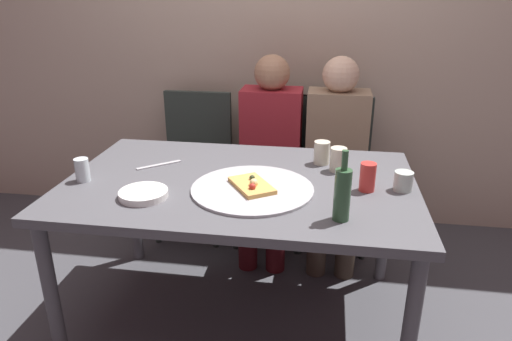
# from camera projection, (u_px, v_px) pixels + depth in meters

# --- Properties ---
(ground_plane) EXTENTS (8.00, 8.00, 0.00)m
(ground_plane) POSITION_uv_depth(u_px,v_px,m) (242.00, 314.00, 2.33)
(ground_plane) COLOR #424247
(back_wall) EXTENTS (6.00, 0.10, 2.60)m
(back_wall) POSITION_uv_depth(u_px,v_px,m) (274.00, 25.00, 2.95)
(back_wall) COLOR #BCA893
(back_wall) RESTS_ON ground_plane
(dining_table) EXTENTS (1.54, 0.98, 0.73)m
(dining_table) POSITION_uv_depth(u_px,v_px,m) (240.00, 195.00, 2.08)
(dining_table) COLOR #4C4C51
(dining_table) RESTS_ON ground_plane
(pizza_tray) EXTENTS (0.52, 0.52, 0.01)m
(pizza_tray) POSITION_uv_depth(u_px,v_px,m) (252.00, 189.00, 1.96)
(pizza_tray) COLOR #ADADB2
(pizza_tray) RESTS_ON dining_table
(pizza_slice_last) EXTENTS (0.23, 0.26, 0.05)m
(pizza_slice_last) POSITION_uv_depth(u_px,v_px,m) (252.00, 185.00, 1.95)
(pizza_slice_last) COLOR tan
(pizza_slice_last) RESTS_ON pizza_tray
(wine_bottle) EXTENTS (0.06, 0.06, 0.27)m
(wine_bottle) POSITION_uv_depth(u_px,v_px,m) (342.00, 193.00, 1.67)
(wine_bottle) COLOR #2D5133
(wine_bottle) RESTS_ON dining_table
(tumbler_near) EXTENTS (0.08, 0.08, 0.11)m
(tumbler_near) POSITION_uv_depth(u_px,v_px,m) (322.00, 153.00, 2.23)
(tumbler_near) COLOR beige
(tumbler_near) RESTS_ON dining_table
(tumbler_far) EXTENTS (0.06, 0.06, 0.10)m
(tumbler_far) POSITION_uv_depth(u_px,v_px,m) (82.00, 170.00, 2.03)
(tumbler_far) COLOR silver
(tumbler_far) RESTS_ON dining_table
(wine_glass) EXTENTS (0.08, 0.08, 0.11)m
(wine_glass) POSITION_uv_depth(u_px,v_px,m) (338.00, 159.00, 2.15)
(wine_glass) COLOR beige
(wine_glass) RESTS_ON dining_table
(short_glass) EXTENTS (0.08, 0.08, 0.08)m
(short_glass) POSITION_uv_depth(u_px,v_px,m) (403.00, 181.00, 1.95)
(short_glass) COLOR #B7C6BC
(short_glass) RESTS_ON dining_table
(soda_can) EXTENTS (0.07, 0.07, 0.12)m
(soda_can) POSITION_uv_depth(u_px,v_px,m) (368.00, 177.00, 1.93)
(soda_can) COLOR red
(soda_can) RESTS_ON dining_table
(plate_stack) EXTENTS (0.20, 0.20, 0.03)m
(plate_stack) POSITION_uv_depth(u_px,v_px,m) (143.00, 194.00, 1.89)
(plate_stack) COLOR white
(plate_stack) RESTS_ON dining_table
(table_knife) EXTENTS (0.18, 0.16, 0.01)m
(table_knife) POSITION_uv_depth(u_px,v_px,m) (159.00, 165.00, 2.23)
(table_knife) COLOR #B7B7BC
(table_knife) RESTS_ON dining_table
(chair_left) EXTENTS (0.44, 0.44, 0.90)m
(chair_left) POSITION_uv_depth(u_px,v_px,m) (195.00, 154.00, 3.02)
(chair_left) COLOR #2D3833
(chair_left) RESTS_ON ground_plane
(chair_middle) EXTENTS (0.44, 0.44, 0.90)m
(chair_middle) POSITION_uv_depth(u_px,v_px,m) (272.00, 158.00, 2.95)
(chair_middle) COLOR #2D3833
(chair_middle) RESTS_ON ground_plane
(chair_right) EXTENTS (0.44, 0.44, 0.90)m
(chair_right) POSITION_uv_depth(u_px,v_px,m) (335.00, 162.00, 2.89)
(chair_right) COLOR #2D3833
(chair_right) RESTS_ON ground_plane
(guest_in_sweater) EXTENTS (0.36, 0.56, 1.17)m
(guest_in_sweater) POSITION_uv_depth(u_px,v_px,m) (269.00, 147.00, 2.76)
(guest_in_sweater) COLOR maroon
(guest_in_sweater) RESTS_ON ground_plane
(guest_in_beanie) EXTENTS (0.36, 0.56, 1.17)m
(guest_in_beanie) POSITION_uv_depth(u_px,v_px,m) (336.00, 150.00, 2.71)
(guest_in_beanie) COLOR #937A60
(guest_in_beanie) RESTS_ON ground_plane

